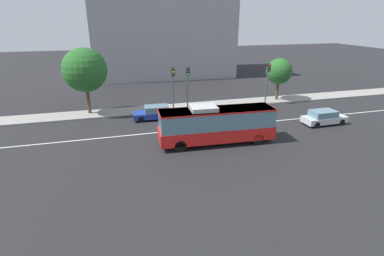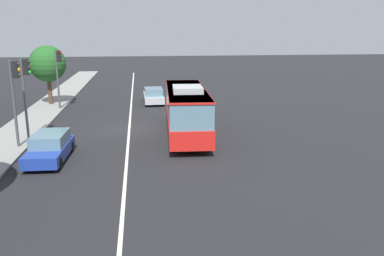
# 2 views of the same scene
# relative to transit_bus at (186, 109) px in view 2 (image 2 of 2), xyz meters

# --- Properties ---
(ground_plane) EXTENTS (160.00, 160.00, 0.00)m
(ground_plane) POSITION_rel_transit_bus_xyz_m (2.55, 3.82, -1.81)
(ground_plane) COLOR black
(sidewalk_kerb) EXTENTS (80.00, 3.10, 0.14)m
(sidewalk_kerb) POSITION_rel_transit_bus_xyz_m (2.55, 11.24, -1.74)
(sidewalk_kerb) COLOR gray
(sidewalk_kerb) RESTS_ON ground_plane
(lane_centre_line) EXTENTS (76.00, 0.16, 0.01)m
(lane_centre_line) POSITION_rel_transit_bus_xyz_m (2.55, 3.82, -1.80)
(lane_centre_line) COLOR silver
(lane_centre_line) RESTS_ON ground_plane
(transit_bus) EXTENTS (10.12, 3.04, 3.46)m
(transit_bus) POSITION_rel_transit_bus_xyz_m (0.00, 0.00, 0.00)
(transit_bus) COLOR red
(transit_bus) RESTS_ON ground_plane
(sedan_blue) EXTENTS (4.57, 1.99, 1.46)m
(sedan_blue) POSITION_rel_transit_bus_xyz_m (-4.14, 7.90, -1.09)
(sedan_blue) COLOR #1E3899
(sedan_blue) RESTS_ON ground_plane
(sedan_silver) EXTENTS (4.53, 1.88, 1.46)m
(sedan_silver) POSITION_rel_transit_bus_xyz_m (12.36, 1.69, -1.09)
(sedan_silver) COLOR #B7BABF
(sedan_silver) RESTS_ON ground_plane
(traffic_light_near_corner) EXTENTS (0.32, 0.62, 5.20)m
(traffic_light_near_corner) POSITION_rel_transit_bus_xyz_m (0.05, 9.94, 1.75)
(traffic_light_near_corner) COLOR #47474C
(traffic_light_near_corner) RESTS_ON ground_plane
(traffic_light_mid_block) EXTENTS (0.33, 0.62, 5.20)m
(traffic_light_mid_block) POSITION_rel_transit_bus_xyz_m (-1.65, 10.09, 1.75)
(traffic_light_mid_block) COLOR #47474C
(traffic_light_mid_block) RESTS_ON ground_plane
(traffic_light_far_corner) EXTENTS (0.34, 0.62, 5.20)m
(traffic_light_far_corner) POSITION_rel_transit_bus_xyz_m (10.16, 9.85, 1.75)
(traffic_light_far_corner) COLOR #47474C
(traffic_light_far_corner) RESTS_ON ground_plane
(street_tree_kerbside_left) EXTENTS (3.28, 3.28, 5.49)m
(street_tree_kerbside_left) POSITION_rel_transit_bus_xyz_m (12.51, 11.23, 2.01)
(street_tree_kerbside_left) COLOR #4C3823
(street_tree_kerbside_left) RESTS_ON ground_plane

